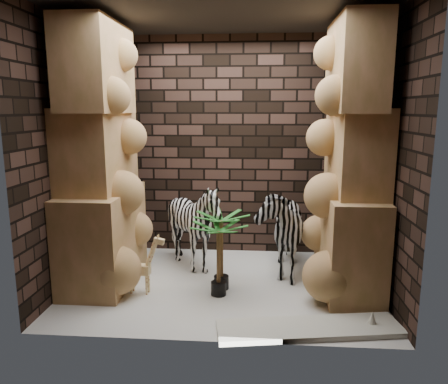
# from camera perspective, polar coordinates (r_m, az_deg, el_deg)

# --- Properties ---
(floor) EXTENTS (3.50, 3.50, 0.00)m
(floor) POSITION_cam_1_polar(r_m,az_deg,el_deg) (5.12, -0.20, -12.23)
(floor) COLOR silver
(floor) RESTS_ON ground
(ceiling) EXTENTS (3.50, 3.50, 0.00)m
(ceiling) POSITION_cam_1_polar(r_m,az_deg,el_deg) (4.81, -0.23, 22.76)
(ceiling) COLOR black
(ceiling) RESTS_ON ground
(wall_back) EXTENTS (3.50, 0.00, 3.50)m
(wall_back) POSITION_cam_1_polar(r_m,az_deg,el_deg) (5.97, 0.76, 6.00)
(wall_back) COLOR black
(wall_back) RESTS_ON ground
(wall_front) EXTENTS (3.50, 0.00, 3.50)m
(wall_front) POSITION_cam_1_polar(r_m,az_deg,el_deg) (3.50, -1.86, 2.46)
(wall_front) COLOR black
(wall_front) RESTS_ON ground
(wall_left) EXTENTS (0.00, 3.00, 3.00)m
(wall_left) POSITION_cam_1_polar(r_m,az_deg,el_deg) (5.18, -19.97, 4.58)
(wall_left) COLOR black
(wall_left) RESTS_ON ground
(wall_right) EXTENTS (0.00, 3.00, 3.00)m
(wall_right) POSITION_cam_1_polar(r_m,az_deg,el_deg) (4.91, 20.64, 4.22)
(wall_right) COLOR black
(wall_right) RESTS_ON ground
(rock_pillar_left) EXTENTS (0.68, 1.30, 3.00)m
(rock_pillar_left) POSITION_cam_1_polar(r_m,az_deg,el_deg) (5.04, -16.33, 4.64)
(rock_pillar_left) COLOR tan
(rock_pillar_left) RESTS_ON floor
(rock_pillar_right) EXTENTS (0.58, 1.25, 3.00)m
(rock_pillar_right) POSITION_cam_1_polar(r_m,az_deg,el_deg) (4.83, 16.87, 4.35)
(rock_pillar_right) COLOR tan
(rock_pillar_right) RESTS_ON floor
(zebra_right) EXTENTS (0.62, 1.13, 1.33)m
(zebra_right) POSITION_cam_1_polar(r_m,az_deg,el_deg) (5.36, 7.34, -3.76)
(zebra_right) COLOR white
(zebra_right) RESTS_ON floor
(zebra_left) EXTENTS (1.07, 1.26, 1.04)m
(zebra_left) POSITION_cam_1_polar(r_m,az_deg,el_deg) (5.44, -3.97, -5.01)
(zebra_left) COLOR white
(zebra_left) RESTS_ON floor
(giraffe_toy) EXTENTS (0.37, 0.16, 0.70)m
(giraffe_toy) POSITION_cam_1_polar(r_m,az_deg,el_deg) (4.88, -11.24, -9.23)
(giraffe_toy) COLOR #FCDD95
(giraffe_toy) RESTS_ON floor
(palm_front) EXTENTS (0.36, 0.36, 0.90)m
(palm_front) POSITION_cam_1_polar(r_m,az_deg,el_deg) (4.86, -0.36, -7.84)
(palm_front) COLOR #175621
(palm_front) RESTS_ON floor
(palm_back) EXTENTS (0.36, 0.36, 0.83)m
(palm_back) POSITION_cam_1_polar(r_m,az_deg,el_deg) (4.71, -0.73, -8.93)
(palm_back) COLOR #175621
(palm_back) RESTS_ON floor
(surfboard) EXTENTS (1.75, 0.69, 0.05)m
(surfboard) POSITION_cam_1_polar(r_m,az_deg,el_deg) (4.23, 11.28, -17.37)
(surfboard) COLOR beige
(surfboard) RESTS_ON floor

